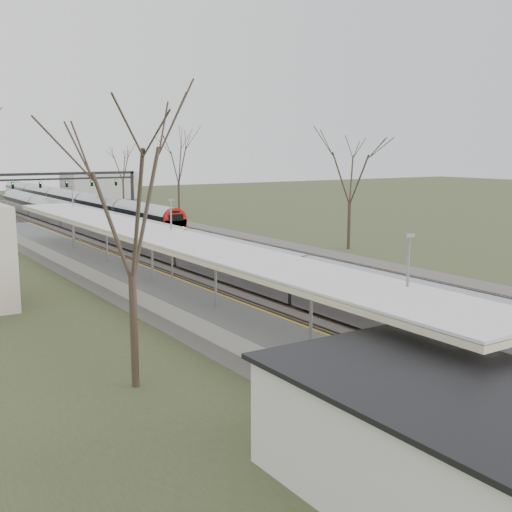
{
  "coord_description": "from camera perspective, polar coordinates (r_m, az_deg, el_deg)",
  "views": [
    {
      "loc": [
        -24.95,
        -2.32,
        9.08
      ],
      "look_at": [
        -1.72,
        33.46,
        2.0
      ],
      "focal_mm": 45.0,
      "sensor_mm": 36.0,
      "label": 1
    }
  ],
  "objects": [
    {
      "name": "station_building",
      "position": [
        17.82,
        16.33,
        -15.8
      ],
      "size": [
        6.0,
        9.0,
        3.2
      ],
      "primitive_type": "cube",
      "color": "silver",
      "rests_on": "ground"
    },
    {
      "name": "tree_east_far",
      "position": [
        59.03,
        8.38,
        7.58
      ],
      "size": [
        5.0,
        5.0,
        10.3
      ],
      "color": "#2D231C",
      "rests_on": "ground"
    },
    {
      "name": "train_near",
      "position": [
        63.42,
        -12.03,
        2.33
      ],
      "size": [
        2.62,
        90.21,
        3.05
      ],
      "color": "#9EA1A8",
      "rests_on": "ground"
    },
    {
      "name": "signal_gantry",
      "position": [
        90.98,
        -16.96,
        6.39
      ],
      "size": [
        21.0,
        0.59,
        6.08
      ],
      "color": "black",
      "rests_on": "ground"
    },
    {
      "name": "tree_west_near",
      "position": [
        24.12,
        -11.16,
        4.98
      ],
      "size": [
        5.0,
        5.0,
        10.3
      ],
      "color": "#2D231C",
      "rests_on": "ground"
    },
    {
      "name": "platform",
      "position": [
        43.73,
        -11.02,
        -2.07
      ],
      "size": [
        3.5,
        69.0,
        1.0
      ],
      "primitive_type": "cube",
      "color": "#9E9B93",
      "rests_on": "ground"
    },
    {
      "name": "train_far",
      "position": [
        102.83,
        -16.32,
        4.81
      ],
      "size": [
        2.62,
        75.21,
        3.05
      ],
      "color": "#9EA1A8",
      "rests_on": "ground"
    },
    {
      "name": "canopy",
      "position": [
        39.06,
        -8.68,
        1.74
      ],
      "size": [
        4.1,
        50.0,
        3.11
      ],
      "color": "slate",
      "rests_on": "platform"
    },
    {
      "name": "track_bed",
      "position": [
        63.27,
        -9.16,
        1.11
      ],
      "size": [
        24.0,
        160.0,
        0.22
      ],
      "color": "#474442",
      "rests_on": "ground"
    }
  ]
}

